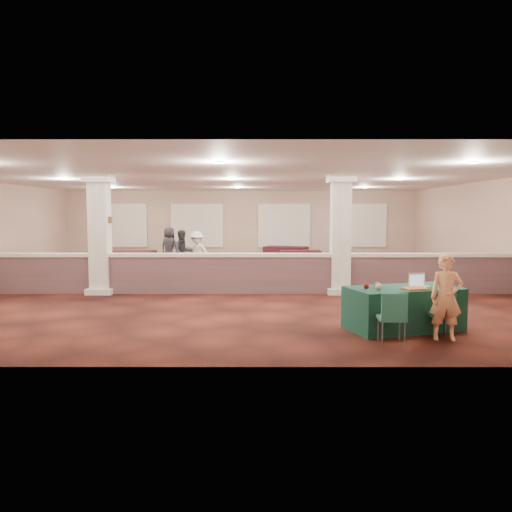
{
  "coord_description": "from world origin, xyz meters",
  "views": [
    {
      "loc": [
        0.73,
        -14.95,
        2.2
      ],
      "look_at": [
        0.72,
        -2.0,
        1.07
      ],
      "focal_mm": 35.0,
      "sensor_mm": 36.0,
      "label": 1
    }
  ],
  "objects_px": {
    "conf_chair_main": "(442,310)",
    "attendee_c": "(342,248)",
    "far_table_back_center": "(286,255)",
    "attendee_a": "(183,253)",
    "attendee_b": "(197,252)",
    "far_table_back_right": "(300,259)",
    "far_table_front_center": "(177,267)",
    "far_table_front_right": "(305,264)",
    "conf_chair_side": "(393,314)",
    "far_table_front_left": "(27,272)",
    "near_table": "(403,308)",
    "woman": "(446,297)",
    "far_table_back_left": "(126,262)",
    "attendee_d": "(169,247)"
  },
  "relations": [
    {
      "from": "attendee_d",
      "to": "far_table_back_right",
      "type": "bearing_deg",
      "value": -154.23
    },
    {
      "from": "woman",
      "to": "far_table_front_right",
      "type": "height_order",
      "value": "woman"
    },
    {
      "from": "attendee_c",
      "to": "attendee_a",
      "type": "bearing_deg",
      "value": 142.08
    },
    {
      "from": "attendee_b",
      "to": "far_table_front_right",
      "type": "bearing_deg",
      "value": 21.95
    },
    {
      "from": "conf_chair_main",
      "to": "far_table_back_center",
      "type": "distance_m",
      "value": 12.95
    },
    {
      "from": "far_table_front_left",
      "to": "attendee_c",
      "type": "bearing_deg",
      "value": 22.65
    },
    {
      "from": "attendee_d",
      "to": "near_table",
      "type": "bearing_deg",
      "value": 146.67
    },
    {
      "from": "attendee_d",
      "to": "far_table_front_right",
      "type": "bearing_deg",
      "value": -175.72
    },
    {
      "from": "far_table_back_left",
      "to": "far_table_front_left",
      "type": "bearing_deg",
      "value": -133.76
    },
    {
      "from": "woman",
      "to": "attendee_d",
      "type": "relative_size",
      "value": 0.92
    },
    {
      "from": "far_table_back_center",
      "to": "far_table_back_right",
      "type": "distance_m",
      "value": 1.49
    },
    {
      "from": "far_table_back_center",
      "to": "attendee_c",
      "type": "relative_size",
      "value": 1.2
    },
    {
      "from": "near_table",
      "to": "woman",
      "type": "distance_m",
      "value": 1.0
    },
    {
      "from": "woman",
      "to": "attendee_c",
      "type": "height_order",
      "value": "attendee_c"
    },
    {
      "from": "far_table_front_center",
      "to": "attendee_b",
      "type": "distance_m",
      "value": 1.14
    },
    {
      "from": "far_table_back_left",
      "to": "far_table_back_center",
      "type": "relative_size",
      "value": 1.1
    },
    {
      "from": "far_table_front_right",
      "to": "attendee_b",
      "type": "relative_size",
      "value": 1.14
    },
    {
      "from": "near_table",
      "to": "far_table_back_right",
      "type": "height_order",
      "value": "near_table"
    },
    {
      "from": "far_table_front_center",
      "to": "far_table_back_center",
      "type": "relative_size",
      "value": 0.9
    },
    {
      "from": "conf_chair_main",
      "to": "attendee_c",
      "type": "xyz_separation_m",
      "value": [
        0.19,
        11.38,
        0.27
      ]
    },
    {
      "from": "near_table",
      "to": "conf_chair_main",
      "type": "distance_m",
      "value": 0.8
    },
    {
      "from": "conf_chair_side",
      "to": "far_table_front_right",
      "type": "relative_size",
      "value": 0.51
    },
    {
      "from": "conf_chair_main",
      "to": "far_table_front_right",
      "type": "distance_m",
      "value": 9.42
    },
    {
      "from": "far_table_front_center",
      "to": "far_table_back_right",
      "type": "relative_size",
      "value": 0.99
    },
    {
      "from": "attendee_a",
      "to": "attendee_b",
      "type": "xyz_separation_m",
      "value": [
        0.44,
        0.46,
        -0.03
      ]
    },
    {
      "from": "woman",
      "to": "attendee_c",
      "type": "bearing_deg",
      "value": 97.68
    },
    {
      "from": "far_table_back_right",
      "to": "attendee_c",
      "type": "height_order",
      "value": "attendee_c"
    },
    {
      "from": "conf_chair_main",
      "to": "far_table_front_center",
      "type": "distance_m",
      "value": 10.33
    },
    {
      "from": "far_table_front_right",
      "to": "attendee_d",
      "type": "distance_m",
      "value": 5.75
    },
    {
      "from": "far_table_front_right",
      "to": "attendee_c",
      "type": "bearing_deg",
      "value": 51.04
    },
    {
      "from": "far_table_front_left",
      "to": "attendee_d",
      "type": "distance_m",
      "value": 5.87
    },
    {
      "from": "far_table_front_center",
      "to": "far_table_back_left",
      "type": "height_order",
      "value": "far_table_back_left"
    },
    {
      "from": "conf_chair_main",
      "to": "far_table_back_left",
      "type": "height_order",
      "value": "conf_chair_main"
    },
    {
      "from": "far_table_back_center",
      "to": "attendee_c",
      "type": "distance_m",
      "value": 2.63
    },
    {
      "from": "far_table_front_center",
      "to": "far_table_back_left",
      "type": "relative_size",
      "value": 0.82
    },
    {
      "from": "far_table_back_left",
      "to": "far_table_back_right",
      "type": "xyz_separation_m",
      "value": [
        6.53,
        1.9,
        -0.07
      ]
    },
    {
      "from": "far_table_front_left",
      "to": "far_table_back_left",
      "type": "distance_m",
      "value": 3.56
    },
    {
      "from": "conf_chair_side",
      "to": "far_table_front_center",
      "type": "height_order",
      "value": "conf_chair_side"
    },
    {
      "from": "woman",
      "to": "near_table",
      "type": "bearing_deg",
      "value": 130.95
    },
    {
      "from": "far_table_back_left",
      "to": "far_table_back_center",
      "type": "distance_m",
      "value": 6.88
    },
    {
      "from": "conf_chair_side",
      "to": "attendee_d",
      "type": "relative_size",
      "value": 0.55
    },
    {
      "from": "far_table_back_left",
      "to": "attendee_b",
      "type": "xyz_separation_m",
      "value": [
        2.61,
        -0.2,
        0.36
      ]
    },
    {
      "from": "woman",
      "to": "far_table_back_left",
      "type": "xyz_separation_m",
      "value": [
        -8.03,
        9.67,
        -0.34
      ]
    },
    {
      "from": "far_table_back_right",
      "to": "far_table_front_center",
      "type": "bearing_deg",
      "value": -146.44
    },
    {
      "from": "far_table_front_left",
      "to": "far_table_front_center",
      "type": "bearing_deg",
      "value": 18.29
    },
    {
      "from": "far_table_back_right",
      "to": "attendee_c",
      "type": "distance_m",
      "value": 1.74
    },
    {
      "from": "near_table",
      "to": "attendee_b",
      "type": "xyz_separation_m",
      "value": [
        -4.92,
        8.68,
        0.36
      ]
    },
    {
      "from": "conf_chair_main",
      "to": "attendee_a",
      "type": "bearing_deg",
      "value": 123.43
    },
    {
      "from": "far_table_front_left",
      "to": "attendee_d",
      "type": "bearing_deg",
      "value": 50.85
    },
    {
      "from": "attendee_a",
      "to": "far_table_front_right",
      "type": "bearing_deg",
      "value": -24.0
    }
  ]
}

